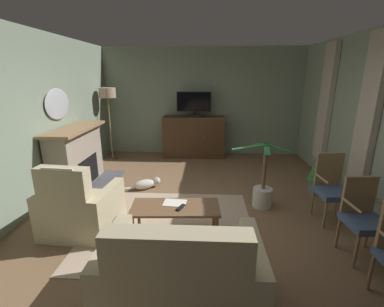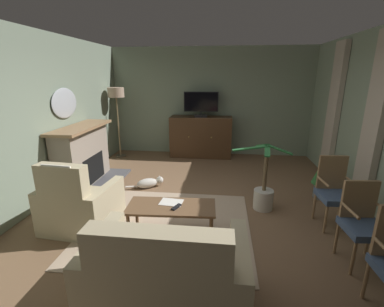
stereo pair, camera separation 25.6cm
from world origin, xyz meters
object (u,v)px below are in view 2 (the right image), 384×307
at_px(coffee_table, 171,209).
at_px(floor_lamp, 116,98).
at_px(armchair_beside_cabinet, 80,206).
at_px(potted_plant_tall_palm_by_window, 324,174).
at_px(potted_plant_on_hearth_side, 263,194).
at_px(side_chair_tucked_against_wall, 363,221).
at_px(television, 201,104).
at_px(folded_newspaper, 171,202).
at_px(tv_cabinet, 201,138).
at_px(fireplace, 84,157).
at_px(cat, 149,183).
at_px(tv_remote, 176,207).
at_px(sofa_floral, 167,276).
at_px(wall_mirror_oval, 65,103).
at_px(side_chair_beside_plant, 334,190).

bearing_deg(coffee_table, floor_lamp, 120.68).
bearing_deg(armchair_beside_cabinet, potted_plant_tall_palm_by_window, 20.47).
bearing_deg(coffee_table, potted_plant_on_hearth_side, 34.52).
height_order(side_chair_tucked_against_wall, floor_lamp, floor_lamp).
bearing_deg(potted_plant_tall_palm_by_window, television, 136.05).
distance_m(armchair_beside_cabinet, potted_plant_tall_palm_by_window, 3.94).
bearing_deg(folded_newspaper, tv_cabinet, 93.68).
height_order(coffee_table, folded_newspaper, folded_newspaper).
relative_size(fireplace, floor_lamp, 0.90).
relative_size(potted_plant_on_hearth_side, cat, 1.61).
height_order(television, tv_remote, television).
bearing_deg(potted_plant_on_hearth_side, cat, 163.42).
xyz_separation_m(tv_cabinet, side_chair_tucked_against_wall, (2.14, -3.97, 0.01)).
height_order(fireplace, potted_plant_tall_palm_by_window, fireplace).
height_order(television, side_chair_tucked_against_wall, television).
relative_size(folded_newspaper, potted_plant_tall_palm_by_window, 0.39).
height_order(tv_remote, sofa_floral, sofa_floral).
height_order(tv_remote, potted_plant_on_hearth_side, potted_plant_on_hearth_side).
relative_size(television, side_chair_tucked_against_wall, 0.92).
distance_m(coffee_table, potted_plant_tall_palm_by_window, 2.78).
xyz_separation_m(fireplace, sofa_floral, (2.20, -2.71, -0.22)).
distance_m(armchair_beside_cabinet, floor_lamp, 3.62).
bearing_deg(tv_remote, side_chair_tucked_against_wall, -71.15).
distance_m(tv_remote, potted_plant_on_hearth_side, 1.57).
relative_size(folded_newspaper, potted_plant_on_hearth_side, 0.28).
relative_size(wall_mirror_oval, tv_cabinet, 0.50).
bearing_deg(potted_plant_tall_palm_by_window, fireplace, 178.28).
bearing_deg(tv_cabinet, coffee_table, -91.20).
distance_m(tv_cabinet, potted_plant_on_hearth_side, 3.08).
height_order(armchair_beside_cabinet, side_chair_tucked_against_wall, armchair_beside_cabinet).
xyz_separation_m(coffee_table, potted_plant_on_hearth_side, (1.31, 0.90, -0.13)).
bearing_deg(side_chair_tucked_against_wall, fireplace, 156.68).
distance_m(folded_newspaper, side_chair_beside_plant, 2.29).
xyz_separation_m(wall_mirror_oval, sofa_floral, (2.44, -2.71, -1.25)).
relative_size(television, tv_remote, 5.07).
xyz_separation_m(tv_cabinet, television, (-0.00, -0.05, 0.88)).
height_order(fireplace, side_chair_tucked_against_wall, fireplace).
height_order(potted_plant_on_hearth_side, potted_plant_tall_palm_by_window, potted_plant_on_hearth_side).
distance_m(side_chair_beside_plant, floor_lamp, 5.20).
height_order(armchair_beside_cabinet, floor_lamp, floor_lamp).
xyz_separation_m(cat, floor_lamp, (-1.29, 1.89, 1.43)).
relative_size(fireplace, tv_remote, 9.44).
bearing_deg(potted_plant_on_hearth_side, television, 114.15).
bearing_deg(tv_cabinet, tv_remote, -90.03).
height_order(tv_cabinet, side_chair_beside_plant, tv_cabinet).
height_order(tv_cabinet, coffee_table, tv_cabinet).
distance_m(wall_mirror_oval, folded_newspaper, 2.92).
relative_size(sofa_floral, cat, 2.13).
distance_m(side_chair_tucked_against_wall, floor_lamp, 5.69).
bearing_deg(potted_plant_tall_palm_by_window, cat, 178.56).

